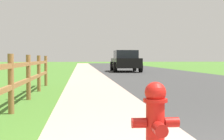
{
  "coord_description": "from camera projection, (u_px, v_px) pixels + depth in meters",
  "views": [
    {
      "loc": [
        -1.46,
        -2.34,
        1.04
      ],
      "look_at": [
        -0.59,
        6.48,
        0.7
      ],
      "focal_mm": 51.41,
      "sensor_mm": 36.0,
      "label": 1
    }
  ],
  "objects": [
    {
      "name": "ground_plane",
      "position": [
        97.0,
        70.0,
        27.37
      ],
      "size": [
        120.0,
        120.0,
        0.0
      ],
      "primitive_type": "plane",
      "color": "#47782A"
    },
    {
      "name": "road_asphalt",
      "position": [
        134.0,
        69.0,
        29.7
      ],
      "size": [
        7.0,
        66.0,
        0.01
      ],
      "primitive_type": "cube",
      "color": "#3A3A3A",
      "rests_on": "ground"
    },
    {
      "name": "curb_concrete",
      "position": [
        63.0,
        69.0,
        29.06
      ],
      "size": [
        6.0,
        66.0,
        0.01
      ],
      "primitive_type": "cube",
      "color": "tan",
      "rests_on": "ground"
    },
    {
      "name": "grass_verge",
      "position": [
        47.0,
        69.0,
        28.91
      ],
      "size": [
        5.0,
        66.0,
        0.0
      ],
      "primitive_type": "cube",
      "color": "#47782A",
      "rests_on": "ground"
    },
    {
      "name": "fire_hydrant",
      "position": [
        156.0,
        119.0,
        3.27
      ],
      "size": [
        0.49,
        0.41,
        0.79
      ],
      "color": "red",
      "rests_on": "ground"
    },
    {
      "name": "rail_fence",
      "position": [
        21.0,
        76.0,
        6.87
      ],
      "size": [
        0.11,
        10.08,
        1.12
      ],
      "color": "olive",
      "rests_on": "ground"
    },
    {
      "name": "parked_suv_black",
      "position": [
        125.0,
        61.0,
        24.34
      ],
      "size": [
        2.1,
        4.56,
        1.61
      ],
      "color": "black",
      "rests_on": "ground"
    }
  ]
}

